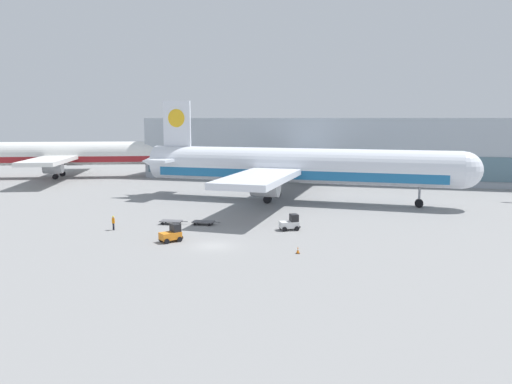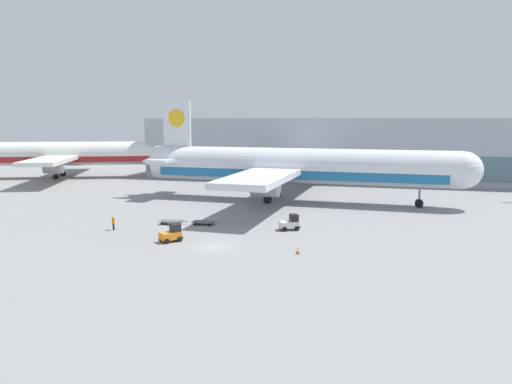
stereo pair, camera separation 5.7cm
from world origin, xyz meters
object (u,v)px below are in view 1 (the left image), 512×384
at_px(airplane_main, 292,167).
at_px(baggage_dolly_second, 204,222).
at_px(traffic_cone_near, 298,250).
at_px(baggage_tug_mid, 172,234).
at_px(ground_crew_near, 113,222).
at_px(baggage_tug_foreground, 290,223).
at_px(airplane_distant, 72,154).
at_px(baggage_dolly_lead, 171,221).

distance_m(airplane_main, baggage_dolly_second, 23.70).
distance_m(baggage_dolly_second, traffic_cone_near, 18.12).
xyz_separation_m(baggage_tug_mid, ground_crew_near, (-9.54, 3.60, 0.20)).
height_order(airplane_main, baggage_dolly_second, airplane_main).
height_order(baggage_tug_foreground, ground_crew_near, baggage_tug_foreground).
xyz_separation_m(airplane_distant, baggage_tug_foreground, (60.65, -42.34, -4.64)).
height_order(baggage_tug_foreground, traffic_cone_near, baggage_tug_foreground).
relative_size(baggage_tug_mid, ground_crew_near, 1.54).
bearing_deg(baggage_tug_mid, baggage_dolly_lead, 64.14).
distance_m(airplane_main, baggage_dolly_lead, 26.05).
distance_m(baggage_tug_foreground, baggage_dolly_lead, 15.94).
bearing_deg(airplane_main, airplane_distant, 162.21).
distance_m(baggage_tug_foreground, ground_crew_near, 22.21).
relative_size(baggage_tug_mid, baggage_dolly_lead, 0.74).
height_order(baggage_tug_foreground, baggage_dolly_lead, baggage_tug_foreground).
distance_m(baggage_tug_foreground, traffic_cone_near, 11.09).
relative_size(ground_crew_near, traffic_cone_near, 2.48).
distance_m(airplane_main, baggage_tug_foreground, 22.80).
height_order(baggage_dolly_second, ground_crew_near, ground_crew_near).
xyz_separation_m(baggage_dolly_second, traffic_cone_near, (14.52, -10.84, -0.03)).
bearing_deg(airplane_distant, airplane_main, -40.76).
relative_size(baggage_dolly_lead, baggage_dolly_second, 1.00).
bearing_deg(baggage_tug_foreground, baggage_dolly_second, 150.69).
relative_size(airplane_main, airplane_distant, 1.11).
xyz_separation_m(baggage_dolly_second, ground_crew_near, (-9.80, -5.85, 0.68)).
xyz_separation_m(baggage_tug_mid, baggage_dolly_second, (0.26, 9.45, -0.49)).
bearing_deg(ground_crew_near, airplane_main, 89.53).
relative_size(baggage_dolly_second, traffic_cone_near, 5.14).
bearing_deg(baggage_dolly_second, traffic_cone_near, -41.87).
xyz_separation_m(baggage_tug_mid, baggage_dolly_lead, (-4.01, 8.69, -0.49)).
relative_size(baggage_dolly_second, ground_crew_near, 2.07).
relative_size(airplane_distant, baggage_dolly_lead, 13.93).
height_order(airplane_distant, ground_crew_near, airplane_distant).
bearing_deg(airplane_distant, baggage_tug_mid, -67.58).
xyz_separation_m(airplane_main, baggage_tug_mid, (-7.93, -31.20, -4.96)).
bearing_deg(ground_crew_near, baggage_tug_foreground, 46.77).
bearing_deg(ground_crew_near, baggage_dolly_lead, 74.51).
bearing_deg(baggage_dolly_second, airplane_main, 65.45).
distance_m(airplane_distant, baggage_dolly_lead, 62.23).
bearing_deg(baggage_dolly_lead, airplane_distant, 131.05).
distance_m(baggage_tug_mid, traffic_cone_near, 14.85).
height_order(airplane_main, baggage_tug_foreground, airplane_main).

